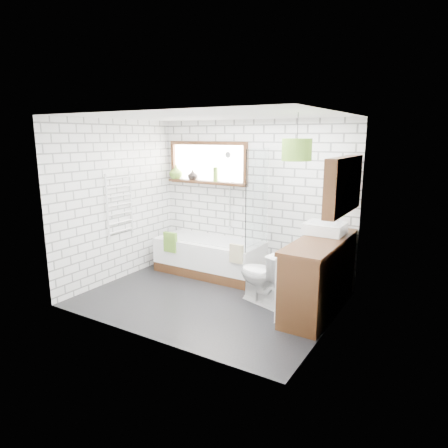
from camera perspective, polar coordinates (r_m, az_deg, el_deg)
The scene contains 22 objects.
floor at distance 5.74m, azimuth -2.15°, elevation -10.65°, with size 3.40×2.60×0.01m, color black.
ceiling at distance 5.28m, azimuth -2.38°, elevation 15.25°, with size 3.40×2.60×0.01m, color white.
wall_back at distance 6.48m, azimuth 4.12°, elevation 3.59°, with size 3.40×0.01×2.50m, color white.
wall_front at distance 4.37m, azimuth -11.74°, elevation -1.01°, with size 3.40×0.01×2.50m, color white.
wall_left at distance 6.46m, azimuth -15.00°, elevation 3.16°, with size 0.01×2.60×2.50m, color white.
wall_right at distance 4.67m, azimuth 15.47°, elevation -0.33°, with size 0.01×2.60×2.50m, color white.
window at distance 6.81m, azimuth -2.42°, elevation 8.70°, with size 1.52×0.16×0.68m, color #361D0F.
towel_radiator at distance 6.43m, azimuth -14.70°, elevation 2.69°, with size 0.06×0.52×1.00m, color white.
mirror_cabinet at distance 5.20m, azimuth 16.66°, elevation 5.34°, with size 0.16×1.20×0.70m, color #361D0F.
shower_riser at distance 6.62m, azimuth 0.87°, elevation 4.68°, with size 0.02×0.02×1.30m, color silver.
bathtub at distance 6.66m, azimuth -2.09°, elevation -4.67°, with size 1.77×0.78×0.57m, color white.
shower_screen at distance 6.00m, azimuth 4.76°, elevation 3.55°, with size 0.02×0.72×1.50m, color white.
towel_green at distance 6.57m, azimuth -7.67°, elevation -2.60°, with size 0.24×0.07×0.33m, color #5A8929.
towel_beige at distance 5.90m, azimuth 1.79°, elevation -4.25°, with size 0.22×0.05×0.28m, color tan.
vanity at distance 5.37m, azimuth 13.50°, elevation -7.10°, with size 0.54×1.68×0.96m, color #361D0F.
basin at distance 5.53m, azimuth 14.22°, elevation -0.59°, with size 0.51×0.44×0.15m, color white.
tap at distance 5.48m, azimuth 15.85°, elevation -0.19°, with size 0.03×0.03×0.16m, color silver.
toilet at distance 5.49m, azimuth 5.70°, elevation -7.34°, with size 0.77×0.44×0.79m, color white.
vase_olive at distance 7.18m, azimuth -6.90°, elevation 7.22°, with size 0.23×0.23×0.24m, color olive.
vase_dark at distance 6.97m, azimuth -4.52°, elevation 6.85°, with size 0.17×0.17×0.18m, color black.
bottle at distance 6.70m, azimuth -1.24°, elevation 6.92°, with size 0.08×0.08×0.24m, color olive.
pendant at distance 4.55m, azimuth 10.36°, elevation 10.40°, with size 0.33×0.33×0.24m, color #5A8929.
Camera 1 is at (2.92, -4.40, 2.25)m, focal length 32.00 mm.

